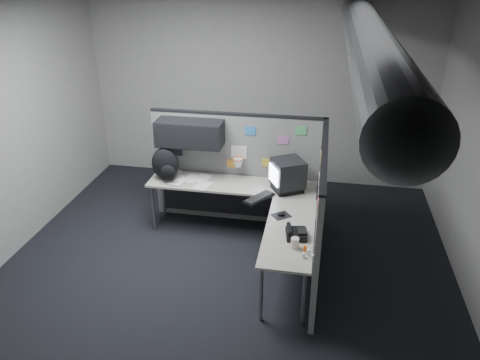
% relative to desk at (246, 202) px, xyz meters
% --- Properties ---
extents(room, '(5.62, 5.62, 3.22)m').
position_rel_desk_xyz_m(room, '(0.41, -0.70, 1.48)').
color(room, black).
rests_on(room, ground).
extents(partition_back, '(2.44, 0.42, 1.63)m').
position_rel_desk_xyz_m(partition_back, '(-0.40, 0.53, 0.38)').
color(partition_back, slate).
rests_on(partition_back, ground).
extents(partition_right, '(0.07, 2.23, 1.63)m').
position_rel_desk_xyz_m(partition_right, '(0.95, -0.49, 0.21)').
color(partition_right, slate).
rests_on(partition_right, ground).
extents(desk, '(2.31, 2.11, 0.73)m').
position_rel_desk_xyz_m(desk, '(0.00, 0.00, 0.00)').
color(desk, '#A4A294').
rests_on(desk, ground).
extents(monitor, '(0.51, 0.51, 0.43)m').
position_rel_desk_xyz_m(monitor, '(0.51, 0.21, 0.34)').
color(monitor, black).
rests_on(monitor, desk).
extents(keyboard, '(0.38, 0.46, 0.04)m').
position_rel_desk_xyz_m(keyboard, '(0.19, -0.11, 0.14)').
color(keyboard, black).
rests_on(keyboard, desk).
extents(mouse, '(0.27, 0.26, 0.05)m').
position_rel_desk_xyz_m(mouse, '(0.51, -0.48, 0.13)').
color(mouse, black).
rests_on(mouse, desk).
extents(phone, '(0.26, 0.28, 0.12)m').
position_rel_desk_xyz_m(phone, '(0.71, -0.91, 0.16)').
color(phone, black).
rests_on(phone, desk).
extents(bottles, '(0.13, 0.15, 0.08)m').
position_rel_desk_xyz_m(bottles, '(0.85, -1.24, 0.15)').
color(bottles, silver).
rests_on(bottles, desk).
extents(cup, '(0.09, 0.09, 0.12)m').
position_rel_desk_xyz_m(cup, '(0.72, -1.13, 0.18)').
color(cup, beige).
rests_on(cup, desk).
extents(papers, '(0.75, 0.57, 0.02)m').
position_rel_desk_xyz_m(papers, '(-0.89, 0.28, 0.13)').
color(papers, white).
rests_on(papers, desk).
extents(backpack, '(0.43, 0.38, 0.47)m').
position_rel_desk_xyz_m(backpack, '(-1.16, 0.24, 0.34)').
color(backpack, black).
rests_on(backpack, desk).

